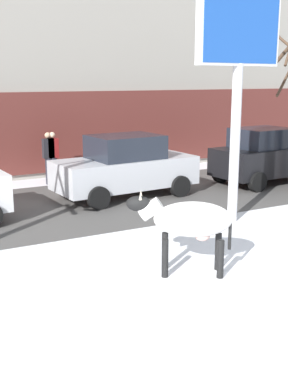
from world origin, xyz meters
TOP-DOWN VIEW (x-y plane):
  - ground_plane at (0.00, 0.00)m, footprint 120.00×120.00m
  - road_strip at (0.00, 7.06)m, footprint 60.00×5.60m
  - cow_holstein at (-0.22, 1.41)m, footprint 1.84×1.32m
  - billboard at (2.58, 3.71)m, footprint 2.52×0.54m
  - car_silver_sedan at (1.39, 7.28)m, footprint 4.32×2.22m
  - car_black_hatchback at (6.31, 6.82)m, footprint 3.62×2.13m
  - pedestrian_near_billboard at (-0.06, 10.10)m, footprint 0.36×0.24m
  - pedestrian_by_cars at (0.09, 10.10)m, footprint 0.36×0.24m

SIDE VIEW (x-z plane):
  - ground_plane at x=0.00m, z-range 0.00..0.00m
  - road_strip at x=0.00m, z-range 0.00..0.01m
  - pedestrian_near_billboard at x=-0.06m, z-range 0.01..1.74m
  - pedestrian_by_cars at x=0.09m, z-range 0.01..1.74m
  - car_silver_sedan at x=1.39m, z-range -0.01..1.83m
  - car_black_hatchback at x=6.31m, z-range 0.00..1.86m
  - cow_holstein at x=-0.22m, z-range 0.23..1.77m
  - billboard at x=2.58m, z-range 1.53..7.09m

